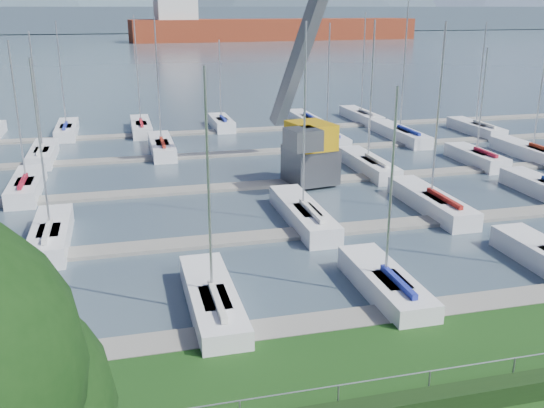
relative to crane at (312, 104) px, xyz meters
name	(u,v)px	position (x,y,z in m)	size (l,w,h in m)	color
water	(129,37)	(-6.72, 233.21, -5.73)	(800.00, 540.00, 0.20)	#435462
fence	(370,381)	(-6.72, -26.79, -4.13)	(0.04, 0.04, 80.00)	#919499
foothill	(125,19)	(-6.72, 303.21, 0.67)	(900.00, 80.00, 12.00)	#435362
docks	(223,188)	(-6.72, -0.79, -5.55)	(90.00, 41.60, 0.25)	slate
crane	(312,104)	(0.00, 0.00, 0.00)	(6.62, 13.19, 22.35)	#4F5055
cargo_ship_mid	(265,30)	(43.01, 192.20, -1.87)	(110.75, 24.89, 21.50)	maroon
sailboat_fleet	(168,104)	(-10.01, 2.40, -0.01)	(72.98, 49.59, 13.22)	navy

